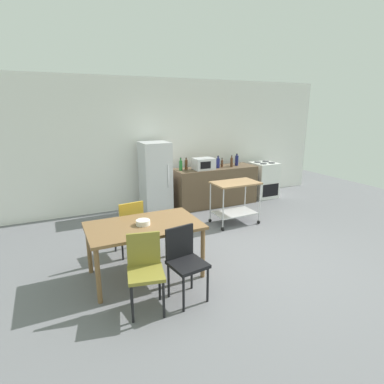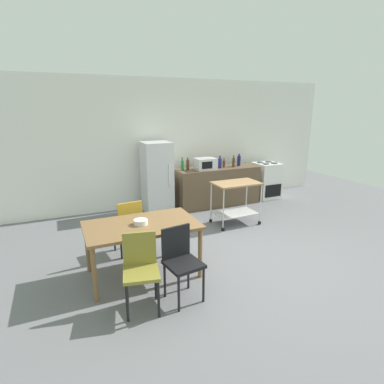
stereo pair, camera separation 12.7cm
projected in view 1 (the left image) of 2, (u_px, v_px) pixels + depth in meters
ground_plane at (246, 257)px, 4.83m from camera, size 12.00×12.00×0.00m
back_wall at (170, 143)px, 7.24m from camera, size 8.40×0.12×2.90m
kitchen_counter at (215, 186)px, 7.35m from camera, size 2.00×0.64×0.90m
dining_table at (144, 230)px, 4.15m from camera, size 1.50×0.90×0.75m
chair_mustard at (129, 224)px, 4.78m from camera, size 0.45×0.45×0.89m
chair_olive at (145, 267)px, 3.48m from camera, size 0.47×0.47×0.89m
chair_black at (185, 258)px, 3.68m from camera, size 0.46×0.46×0.89m
stove_oven at (264, 180)px, 7.96m from camera, size 0.60×0.61×0.92m
refrigerator at (155, 178)px, 6.75m from camera, size 0.60×0.63×1.55m
kitchen_cart at (235, 196)px, 6.10m from camera, size 0.91×0.57×0.85m
bottle_olive_oil at (181, 165)px, 6.87m from camera, size 0.07×0.07×0.29m
bottle_sesame_oil at (186, 165)px, 6.96m from camera, size 0.07×0.07×0.27m
microwave at (204, 164)px, 6.97m from camera, size 0.46×0.35×0.26m
bottle_hot_sauce at (218, 163)px, 7.15m from camera, size 0.08×0.08×0.28m
bottle_soy_sauce at (222, 163)px, 7.27m from camera, size 0.06×0.06×0.22m
bottle_vinegar at (232, 162)px, 7.27m from camera, size 0.06×0.06×0.28m
bottle_soda at (237, 160)px, 7.45m from camera, size 0.08×0.08×0.29m
fruit_bowl at (143, 222)px, 4.10m from camera, size 0.19×0.19×0.07m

